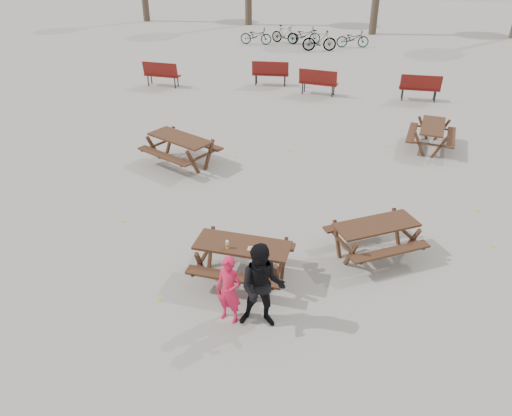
% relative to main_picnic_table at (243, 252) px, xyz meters
% --- Properties ---
extents(ground, '(80.00, 80.00, 0.00)m').
position_rel_main_picnic_table_xyz_m(ground, '(0.00, 0.00, -0.59)').
color(ground, gray).
rests_on(ground, ground).
extents(main_picnic_table, '(1.80, 1.45, 0.78)m').
position_rel_main_picnic_table_xyz_m(main_picnic_table, '(0.00, 0.00, 0.00)').
color(main_picnic_table, '#372214').
rests_on(main_picnic_table, ground).
extents(food_tray, '(0.18, 0.11, 0.03)m').
position_rel_main_picnic_table_xyz_m(food_tray, '(0.24, -0.14, 0.21)').
color(food_tray, white).
rests_on(food_tray, main_picnic_table).
extents(bread_roll, '(0.14, 0.06, 0.05)m').
position_rel_main_picnic_table_xyz_m(bread_roll, '(0.24, -0.14, 0.25)').
color(bread_roll, tan).
rests_on(bread_roll, food_tray).
extents(soda_bottle, '(0.07, 0.07, 0.17)m').
position_rel_main_picnic_table_xyz_m(soda_bottle, '(-0.24, -0.19, 0.26)').
color(soda_bottle, silver).
rests_on(soda_bottle, main_picnic_table).
extents(child, '(0.52, 0.40, 1.29)m').
position_rel_main_picnic_table_xyz_m(child, '(0.11, -1.19, 0.06)').
color(child, '#E41C46').
rests_on(child, ground).
extents(adult, '(0.87, 0.73, 1.62)m').
position_rel_main_picnic_table_xyz_m(adult, '(0.68, -1.17, 0.22)').
color(adult, black).
rests_on(adult, ground).
extents(picnic_table_east, '(2.19, 2.11, 0.74)m').
position_rel_main_picnic_table_xyz_m(picnic_table_east, '(2.41, 1.45, -0.22)').
color(picnic_table_east, '#372214').
rests_on(picnic_table_east, ground).
extents(picnic_table_north, '(2.34, 2.15, 0.81)m').
position_rel_main_picnic_table_xyz_m(picnic_table_north, '(-3.13, 4.53, -0.18)').
color(picnic_table_north, '#372214').
rests_on(picnic_table_north, ground).
extents(picnic_table_far, '(1.52, 1.82, 0.73)m').
position_rel_main_picnic_table_xyz_m(picnic_table_far, '(3.74, 7.53, -0.22)').
color(picnic_table_far, '#372214').
rests_on(picnic_table_far, ground).
extents(park_bench_row, '(11.80, 1.89, 1.03)m').
position_rel_main_picnic_table_xyz_m(park_bench_row, '(-1.53, 12.05, -0.07)').
color(park_bench_row, maroon).
rests_on(park_bench_row, ground).
extents(bicycle_row, '(7.01, 2.43, 1.07)m').
position_rel_main_picnic_table_xyz_m(bicycle_row, '(-2.41, 20.27, -0.11)').
color(bicycle_row, black).
rests_on(bicycle_row, ground).
extents(fallen_leaves, '(11.00, 11.00, 0.01)m').
position_rel_main_picnic_table_xyz_m(fallen_leaves, '(0.50, 2.50, -0.58)').
color(fallen_leaves, gold).
rests_on(fallen_leaves, ground).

